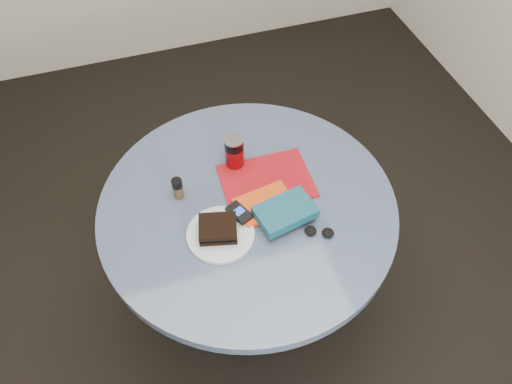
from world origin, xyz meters
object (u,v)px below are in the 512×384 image
object	(u,v)px
plate	(221,234)
mp3_player	(239,213)
red_book	(265,204)
magazine	(266,181)
pepper_grinder	(178,188)
headphones	(319,232)
soda_can	(234,152)
novel	(285,212)
table	(248,231)
sandwich	(218,229)

from	to	relation	value
plate	mp3_player	distance (m)	0.09
red_book	mp3_player	world-z (taller)	mp3_player
magazine	mp3_player	distance (m)	0.18
magazine	mp3_player	bearing A→B (deg)	-136.76
pepper_grinder	headphones	world-z (taller)	pepper_grinder
pepper_grinder	red_book	distance (m)	0.29
plate	soda_can	size ratio (longest dim) A/B	1.71
novel	mp3_player	size ratio (longest dim) A/B	1.90
plate	headphones	size ratio (longest dim) A/B	2.13
mp3_player	table	bearing A→B (deg)	47.75
sandwich	magazine	world-z (taller)	sandwich
table	plate	size ratio (longest dim) A/B	4.62
plate	sandwich	size ratio (longest dim) A/B	1.56
table	pepper_grinder	distance (m)	0.31
pepper_grinder	novel	world-z (taller)	pepper_grinder
magazine	mp3_player	xyz separation A→B (m)	(-0.13, -0.12, 0.03)
red_book	novel	xyz separation A→B (m)	(0.04, -0.07, 0.03)
magazine	plate	bearing A→B (deg)	-139.77
table	plate	xyz separation A→B (m)	(-0.12, -0.10, 0.17)
novel	headphones	size ratio (longest dim) A/B	1.83
plate	pepper_grinder	world-z (taller)	pepper_grinder
table	magazine	size ratio (longest dim) A/B	3.24
table	plate	world-z (taller)	plate
table	sandwich	size ratio (longest dim) A/B	7.21
mp3_player	red_book	bearing A→B (deg)	10.75
soda_can	novel	xyz separation A→B (m)	(0.09, -0.28, -0.02)
novel	sandwich	bearing A→B (deg)	166.98
soda_can	magazine	world-z (taller)	soda_can
table	mp3_player	bearing A→B (deg)	-132.25
plate	soda_can	bearing A→B (deg)	64.97
mp3_player	headphones	world-z (taller)	mp3_player
magazine	sandwich	bearing A→B (deg)	-141.32
plate	mp3_player	size ratio (longest dim) A/B	2.21
plate	red_book	bearing A→B (deg)	21.34
soda_can	pepper_grinder	bearing A→B (deg)	-159.86
sandwich	mp3_player	distance (m)	0.09
pepper_grinder	headphones	xyz separation A→B (m)	(0.39, -0.29, -0.03)
table	novel	bearing A→B (deg)	-45.63
plate	novel	size ratio (longest dim) A/B	1.17
mp3_player	pepper_grinder	bearing A→B (deg)	138.33
red_book	mp3_player	bearing A→B (deg)	-178.12
plate	soda_can	xyz separation A→B (m)	(0.13, 0.28, 0.06)
table	pepper_grinder	bearing A→B (deg)	154.17
plate	red_book	distance (m)	0.18
pepper_grinder	magazine	world-z (taller)	pepper_grinder
mp3_player	plate	bearing A→B (deg)	-147.44
plate	pepper_grinder	xyz separation A→B (m)	(-0.09, 0.20, 0.03)
soda_can	headphones	xyz separation A→B (m)	(0.17, -0.37, -0.05)
sandwich	soda_can	size ratio (longest dim) A/B	1.10
table	mp3_player	distance (m)	0.20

